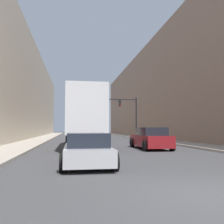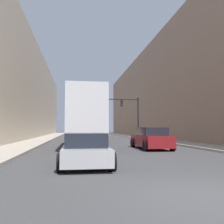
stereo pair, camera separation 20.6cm
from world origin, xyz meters
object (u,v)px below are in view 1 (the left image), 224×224
object	(u,v)px
semi_truck	(83,118)
sedan_car	(87,150)
traffic_signal_gantry	(124,110)
suv_car	(150,139)

from	to	relation	value
semi_truck	sedan_car	distance (m)	10.13
sedan_car	traffic_signal_gantry	distance (m)	24.29
semi_truck	traffic_signal_gantry	size ratio (longest dim) A/B	1.71
sedan_car	traffic_signal_gantry	size ratio (longest dim) A/B	0.61
suv_car	sedan_car	bearing A→B (deg)	-124.29
sedan_car	semi_truck	bearing A→B (deg)	88.51
semi_truck	suv_car	world-z (taller)	semi_truck
sedan_car	suv_car	world-z (taller)	suv_car
semi_truck	traffic_signal_gantry	bearing A→B (deg)	65.25
traffic_signal_gantry	suv_car	bearing A→B (deg)	-94.87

